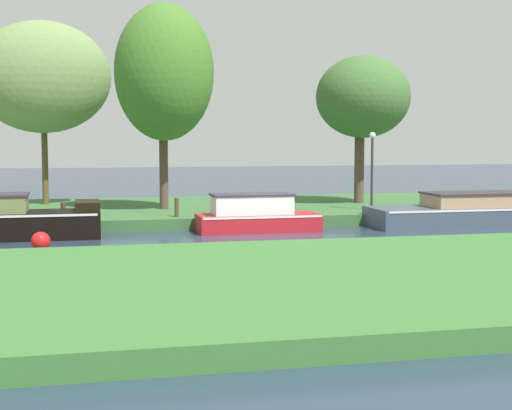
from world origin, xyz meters
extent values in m
plane|color=#28364B|center=(0.00, 0.00, 0.00)|extent=(120.00, 120.00, 0.00)
cube|color=#396635|center=(0.00, 7.00, 0.20)|extent=(72.00, 10.00, 0.40)
cube|color=#397232|center=(0.00, -9.00, 0.20)|extent=(72.00, 10.00, 0.40)
cube|color=#404C5B|center=(9.66, 1.20, 0.35)|extent=(10.84, 2.24, 0.69)
cube|color=white|center=(9.66, 1.20, 0.65)|extent=(10.62, 2.27, 0.07)
cube|color=black|center=(-5.56, 1.20, 0.99)|extent=(0.78, 1.67, 0.31)
cube|color=#B41C24|center=(0.09, 1.20, 0.30)|extent=(4.12, 1.52, 0.59)
cube|color=silver|center=(0.09, 1.20, 0.55)|extent=(4.04, 1.55, 0.07)
cube|color=white|center=(-0.13, 1.20, 0.91)|extent=(2.65, 1.16, 0.63)
cube|color=#332B38|center=(-0.13, 1.20, 1.26)|extent=(2.75, 1.22, 0.06)
cylinder|color=brown|center=(-7.15, 9.17, 2.39)|extent=(0.25, 0.25, 3.98)
ellipsoid|color=#758F53|center=(-7.15, 8.60, 5.62)|extent=(5.50, 3.41, 4.52)
cylinder|color=brown|center=(-2.57, 5.94, 2.31)|extent=(0.34, 0.34, 3.81)
ellipsoid|color=#437628|center=(-2.57, 5.43, 5.64)|extent=(3.77, 3.89, 5.18)
cylinder|color=brown|center=(5.85, 6.87, 2.17)|extent=(0.41, 0.41, 3.53)
ellipsoid|color=#426932|center=(5.85, 6.52, 4.87)|extent=(3.94, 3.98, 3.43)
cylinder|color=#333338|center=(5.13, 3.61, 1.77)|extent=(0.10, 0.10, 2.74)
sphere|color=white|center=(5.13, 3.61, 3.26)|extent=(0.24, 0.24, 0.24)
cylinder|color=#4B3B29|center=(-2.48, 2.75, 0.73)|extent=(0.15, 0.15, 0.67)
cylinder|color=#453628|center=(-6.34, 2.75, 0.69)|extent=(0.18, 0.18, 0.59)
sphere|color=red|center=(-6.89, -1.80, 0.27)|extent=(0.54, 0.54, 0.54)
camera|label=1|loc=(-5.86, -23.90, 3.15)|focal=53.83mm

